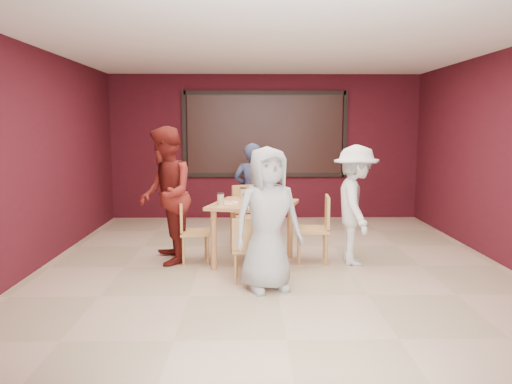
{
  "coord_description": "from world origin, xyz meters",
  "views": [
    {
      "loc": [
        -0.32,
        -6.27,
        1.81
      ],
      "look_at": [
        -0.22,
        0.16,
        0.95
      ],
      "focal_mm": 35.0,
      "sensor_mm": 36.0,
      "label": 1
    }
  ],
  "objects_px": {
    "chair_front": "(249,246)",
    "chair_right": "(318,225)",
    "chair_back": "(249,213)",
    "diner_left": "(165,195)",
    "dining_table": "(254,211)",
    "diner_front": "(268,219)",
    "diner_right": "(356,205)",
    "chair_left": "(189,228)",
    "diner_back": "(252,193)"
  },
  "relations": [
    {
      "from": "chair_back",
      "to": "chair_right",
      "type": "relative_size",
      "value": 1.04
    },
    {
      "from": "chair_left",
      "to": "diner_left",
      "type": "bearing_deg",
      "value": 178.66
    },
    {
      "from": "diner_left",
      "to": "chair_front",
      "type": "bearing_deg",
      "value": 38.35
    },
    {
      "from": "diner_front",
      "to": "diner_left",
      "type": "distance_m",
      "value": 1.73
    },
    {
      "from": "diner_back",
      "to": "diner_left",
      "type": "distance_m",
      "value": 1.67
    },
    {
      "from": "chair_front",
      "to": "diner_right",
      "type": "height_order",
      "value": "diner_right"
    },
    {
      "from": "chair_front",
      "to": "chair_right",
      "type": "bearing_deg",
      "value": 43.2
    },
    {
      "from": "chair_right",
      "to": "diner_back",
      "type": "relative_size",
      "value": 0.58
    },
    {
      "from": "chair_front",
      "to": "diner_left",
      "type": "bearing_deg",
      "value": 141.02
    },
    {
      "from": "chair_front",
      "to": "chair_right",
      "type": "xyz_separation_m",
      "value": [
        0.92,
        0.86,
        0.07
      ]
    },
    {
      "from": "diner_front",
      "to": "chair_front",
      "type": "bearing_deg",
      "value": 109.67
    },
    {
      "from": "chair_back",
      "to": "diner_front",
      "type": "height_order",
      "value": "diner_front"
    },
    {
      "from": "chair_front",
      "to": "diner_right",
      "type": "bearing_deg",
      "value": 29.58
    },
    {
      "from": "chair_right",
      "to": "diner_front",
      "type": "distance_m",
      "value": 1.35
    },
    {
      "from": "dining_table",
      "to": "chair_front",
      "type": "bearing_deg",
      "value": -94.46
    },
    {
      "from": "dining_table",
      "to": "chair_back",
      "type": "xyz_separation_m",
      "value": [
        -0.05,
        0.87,
        -0.18
      ]
    },
    {
      "from": "chair_left",
      "to": "chair_front",
      "type": "bearing_deg",
      "value": -48.13
    },
    {
      "from": "diner_left",
      "to": "diner_right",
      "type": "height_order",
      "value": "diner_left"
    },
    {
      "from": "chair_back",
      "to": "diner_left",
      "type": "height_order",
      "value": "diner_left"
    },
    {
      "from": "dining_table",
      "to": "diner_left",
      "type": "relative_size",
      "value": 0.7
    },
    {
      "from": "dining_table",
      "to": "diner_back",
      "type": "distance_m",
      "value": 1.28
    },
    {
      "from": "chair_left",
      "to": "diner_left",
      "type": "relative_size",
      "value": 0.45
    },
    {
      "from": "dining_table",
      "to": "chair_right",
      "type": "distance_m",
      "value": 0.88
    },
    {
      "from": "chair_front",
      "to": "chair_right",
      "type": "relative_size",
      "value": 0.87
    },
    {
      "from": "chair_back",
      "to": "diner_right",
      "type": "bearing_deg",
      "value": -32.82
    },
    {
      "from": "chair_front",
      "to": "diner_right",
      "type": "relative_size",
      "value": 0.5
    },
    {
      "from": "diner_left",
      "to": "diner_right",
      "type": "relative_size",
      "value": 1.15
    },
    {
      "from": "diner_right",
      "to": "diner_back",
      "type": "bearing_deg",
      "value": 48.39
    },
    {
      "from": "chair_right",
      "to": "chair_back",
      "type": "bearing_deg",
      "value": 137.92
    },
    {
      "from": "diner_left",
      "to": "chair_left",
      "type": "bearing_deg",
      "value": 75.99
    },
    {
      "from": "diner_back",
      "to": "diner_right",
      "type": "xyz_separation_m",
      "value": [
        1.35,
        -1.3,
        0.01
      ]
    },
    {
      "from": "dining_table",
      "to": "diner_front",
      "type": "bearing_deg",
      "value": -82.29
    },
    {
      "from": "diner_front",
      "to": "dining_table",
      "type": "bearing_deg",
      "value": 77.43
    },
    {
      "from": "dining_table",
      "to": "diner_front",
      "type": "xyz_separation_m",
      "value": [
        0.14,
        -1.07,
        0.09
      ]
    },
    {
      "from": "chair_back",
      "to": "chair_left",
      "type": "xyz_separation_m",
      "value": [
        -0.8,
        -0.81,
        -0.07
      ]
    },
    {
      "from": "dining_table",
      "to": "diner_front",
      "type": "height_order",
      "value": "diner_front"
    },
    {
      "from": "chair_front",
      "to": "chair_left",
      "type": "bearing_deg",
      "value": 131.87
    },
    {
      "from": "diner_back",
      "to": "diner_right",
      "type": "bearing_deg",
      "value": 139.93
    },
    {
      "from": "diner_right",
      "to": "dining_table",
      "type": "bearing_deg",
      "value": 91.37
    },
    {
      "from": "chair_right",
      "to": "diner_left",
      "type": "distance_m",
      "value": 2.05
    },
    {
      "from": "dining_table",
      "to": "chair_back",
      "type": "bearing_deg",
      "value": 93.58
    },
    {
      "from": "chair_back",
      "to": "diner_left",
      "type": "bearing_deg",
      "value": -144.02
    },
    {
      "from": "chair_back",
      "to": "diner_front",
      "type": "distance_m",
      "value": 1.96
    },
    {
      "from": "chair_front",
      "to": "diner_left",
      "type": "xyz_separation_m",
      "value": [
        -1.09,
        0.89,
        0.47
      ]
    },
    {
      "from": "chair_front",
      "to": "diner_back",
      "type": "distance_m",
      "value": 2.12
    },
    {
      "from": "chair_left",
      "to": "dining_table",
      "type": "bearing_deg",
      "value": -4.1
    },
    {
      "from": "diner_front",
      "to": "diner_right",
      "type": "height_order",
      "value": "diner_front"
    },
    {
      "from": "chair_front",
      "to": "chair_right",
      "type": "distance_m",
      "value": 1.26
    },
    {
      "from": "chair_front",
      "to": "chair_left",
      "type": "relative_size",
      "value": 0.95
    },
    {
      "from": "diner_back",
      "to": "chair_back",
      "type": "bearing_deg",
      "value": 88.11
    }
  ]
}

